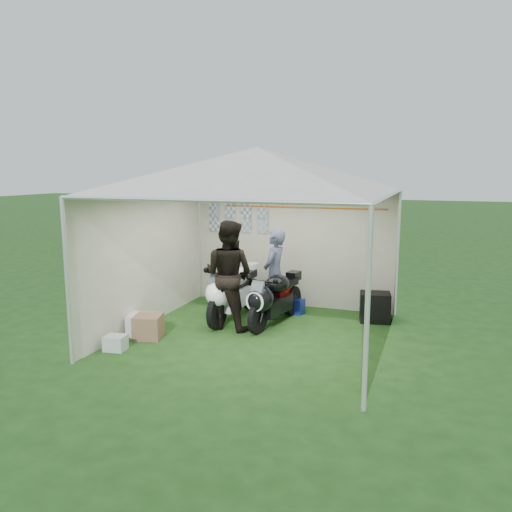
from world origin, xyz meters
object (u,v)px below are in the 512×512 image
at_px(canopy_tent, 258,175).
at_px(motorcycle_black, 273,297).
at_px(person_blue_jacket, 275,274).
at_px(person_dark_jacket, 229,275).
at_px(motorcycle_white, 232,290).
at_px(crate_0, 144,324).
at_px(crate_1, 148,327).
at_px(equipment_box, 375,307).
at_px(paddock_stand, 294,306).
at_px(crate_2, 115,343).

xyz_separation_m(canopy_tent, motorcycle_black, (0.07, 0.59, -2.08)).
bearing_deg(person_blue_jacket, motorcycle_black, 20.36).
bearing_deg(person_dark_jacket, motorcycle_white, -64.87).
bearing_deg(motorcycle_black, crate_0, -136.94).
height_order(motorcycle_white, person_dark_jacket, person_dark_jacket).
relative_size(person_dark_jacket, crate_1, 4.39).
xyz_separation_m(equipment_box, crate_0, (-3.45, -2.02, -0.09)).
distance_m(paddock_stand, crate_0, 2.81).
distance_m(person_dark_jacket, crate_2, 2.13).
relative_size(person_dark_jacket, equipment_box, 3.55).
bearing_deg(paddock_stand, motorcycle_black, -99.74).
distance_m(motorcycle_white, person_blue_jacket, 0.82).
bearing_deg(equipment_box, crate_1, -146.80).
relative_size(motorcycle_white, crate_1, 4.71).
bearing_deg(person_dark_jacket, crate_1, 52.64).
distance_m(motorcycle_black, equipment_box, 1.84).
bearing_deg(equipment_box, paddock_stand, -179.46).
distance_m(crate_0, crate_2, 0.78).
xyz_separation_m(motorcycle_white, person_dark_jacket, (0.12, -0.43, 0.38)).
distance_m(crate_0, crate_1, 0.21).
distance_m(motorcycle_white, equipment_box, 2.55).
height_order(person_blue_jacket, equipment_box, person_blue_jacket).
xyz_separation_m(motorcycle_black, paddock_stand, (0.14, 0.81, -0.36)).
relative_size(paddock_stand, crate_0, 0.75).
bearing_deg(crate_0, paddock_stand, 45.67).
distance_m(motorcycle_white, crate_1, 1.67).
height_order(canopy_tent, motorcycle_black, canopy_tent).
xyz_separation_m(person_dark_jacket, equipment_box, (2.29, 1.21, -0.66)).
relative_size(canopy_tent, person_dark_jacket, 3.07).
bearing_deg(equipment_box, canopy_tent, -140.21).
relative_size(canopy_tent, paddock_stand, 15.07).
height_order(paddock_stand, crate_1, crate_1).
height_order(person_dark_jacket, person_blue_jacket, person_dark_jacket).
distance_m(person_dark_jacket, person_blue_jacket, 1.00).
height_order(motorcycle_black, crate_2, motorcycle_black).
height_order(motorcycle_white, paddock_stand, motorcycle_white).
bearing_deg(crate_1, crate_2, -103.92).
bearing_deg(crate_2, motorcycle_white, 62.93).
height_order(motorcycle_white, motorcycle_black, motorcycle_white).
height_order(motorcycle_white, crate_0, motorcycle_white).
distance_m(canopy_tent, crate_2, 3.33).
bearing_deg(equipment_box, crate_2, -140.89).
relative_size(person_dark_jacket, person_blue_jacket, 1.14).
distance_m(motorcycle_black, crate_2, 2.72).
bearing_deg(equipment_box, person_dark_jacket, -152.19).
height_order(person_dark_jacket, crate_2, person_dark_jacket).
bearing_deg(person_dark_jacket, motorcycle_black, -140.71).
relative_size(motorcycle_white, crate_0, 3.93).
bearing_deg(crate_0, person_blue_jacket, 44.03).
xyz_separation_m(motorcycle_white, paddock_stand, (0.93, 0.76, -0.40)).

